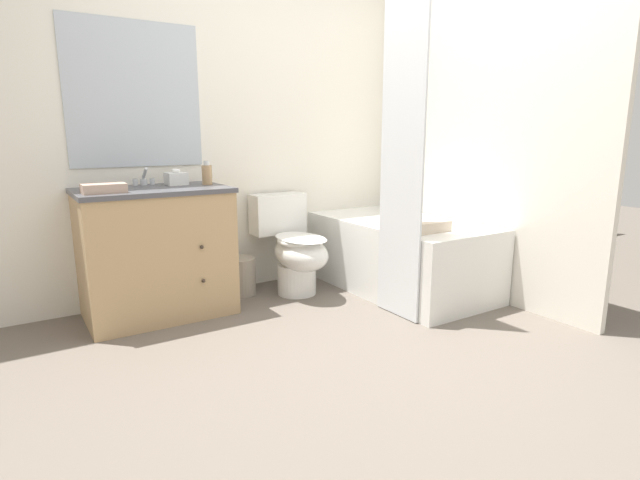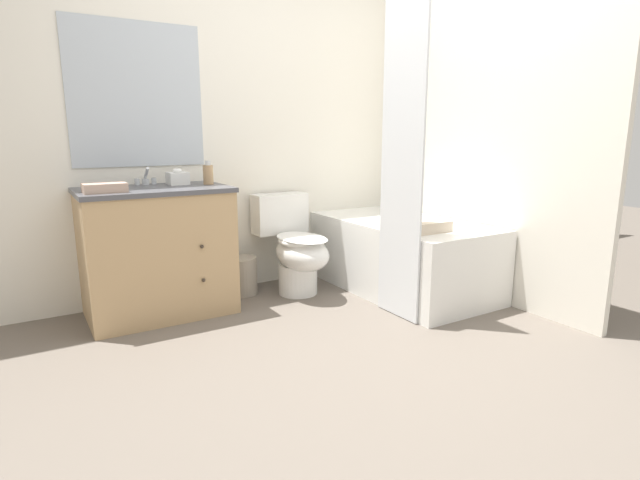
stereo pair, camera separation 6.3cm
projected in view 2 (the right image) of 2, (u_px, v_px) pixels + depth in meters
The scene contains 13 objects.
ground_plane at pixel (376, 355), 2.70m from camera, with size 14.00×14.00×0.00m, color #6B6056.
wall_back at pixel (250, 123), 3.75m from camera, with size 8.00×0.06×2.50m.
wall_right at pixel (455, 123), 3.75m from camera, with size 0.05×2.56×2.50m.
vanity_cabinet at pixel (158, 250), 3.25m from camera, with size 0.92×0.60×0.84m.
sink_faucet at pixel (146, 180), 3.32m from camera, with size 0.14×0.12×0.12m.
toilet at pixel (295, 247), 3.70m from camera, with size 0.42×0.70×0.72m.
bathtub at pixel (402, 255), 3.80m from camera, with size 0.77×1.43×0.54m.
shower_curtain at pixel (402, 158), 3.08m from camera, with size 0.02×0.38×2.04m.
wastebasket at pixel (241, 276), 3.71m from camera, with size 0.24×0.24×0.28m.
tissue_box at pixel (178, 178), 3.35m from camera, with size 0.13×0.13×0.11m.
soap_dispenser at pixel (208, 174), 3.36m from camera, with size 0.07×0.07×0.16m.
hand_towel_folded at pixel (105, 188), 2.90m from camera, with size 0.24×0.15×0.05m.
bath_towel_folded at pixel (424, 226), 3.31m from camera, with size 0.31×0.21×0.07m.
Camera 2 is at (-1.57, -1.98, 1.18)m, focal length 28.00 mm.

